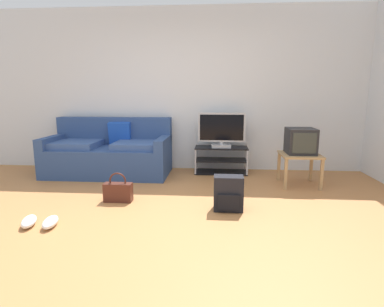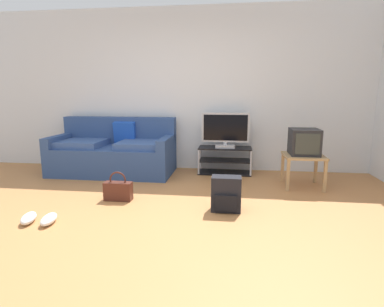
{
  "view_description": "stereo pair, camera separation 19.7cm",
  "coord_description": "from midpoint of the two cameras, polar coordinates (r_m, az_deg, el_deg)",
  "views": [
    {
      "loc": [
        0.55,
        -2.93,
        1.29
      ],
      "look_at": [
        0.25,
        0.91,
        0.55
      ],
      "focal_mm": 29.15,
      "sensor_mm": 36.0,
      "label": 1
    },
    {
      "loc": [
        0.74,
        -2.91,
        1.29
      ],
      "look_at": [
        0.25,
        0.91,
        0.55
      ],
      "focal_mm": 29.15,
      "sensor_mm": 36.0,
      "label": 2
    }
  ],
  "objects": [
    {
      "name": "side_table",
      "position": [
        4.64,
        17.97,
        -0.9
      ],
      "size": [
        0.54,
        0.54,
        0.46
      ],
      "color": "tan",
      "rests_on": "ground_plane"
    },
    {
      "name": "backpack",
      "position": [
        3.52,
        5.07,
        -7.32
      ],
      "size": [
        0.33,
        0.26,
        0.39
      ],
      "rotation": [
        0.0,
        0.0,
        -0.2
      ],
      "color": "black",
      "rests_on": "ground_plane"
    },
    {
      "name": "sneakers_pair",
      "position": [
        3.54,
        -27.59,
        -11.03
      ],
      "size": [
        0.41,
        0.31,
        0.09
      ],
      "color": "white",
      "rests_on": "ground_plane"
    },
    {
      "name": "handbag",
      "position": [
        3.93,
        -14.78,
        -6.74
      ],
      "size": [
        0.34,
        0.13,
        0.36
      ],
      "rotation": [
        0.0,
        0.0,
        0.14
      ],
      "color": "#4C2319",
      "rests_on": "ground_plane"
    },
    {
      "name": "couch",
      "position": [
        5.27,
        -15.89,
        0.0
      ],
      "size": [
        1.94,
        0.93,
        0.9
      ],
      "color": "navy",
      "rests_on": "ground_plane"
    },
    {
      "name": "wall_back",
      "position": [
        5.41,
        -2.48,
        11.47
      ],
      "size": [
        9.0,
        0.1,
        2.7
      ],
      "primitive_type": "cube",
      "color": "silver",
      "rests_on": "ground_plane"
    },
    {
      "name": "crt_tv",
      "position": [
        4.61,
        18.11,
        2.19
      ],
      "size": [
        0.38,
        0.4,
        0.36
      ],
      "color": "#232326",
      "rests_on": "side_table"
    },
    {
      "name": "ground_plane",
      "position": [
        3.26,
        -7.55,
        -12.7
      ],
      "size": [
        9.0,
        9.8,
        0.02
      ],
      "primitive_type": "cube",
      "color": "#B27542"
    },
    {
      "name": "tv_stand",
      "position": [
        5.16,
        4.24,
        -1.18
      ],
      "size": [
        0.86,
        0.4,
        0.43
      ],
      "color": "black",
      "rests_on": "ground_plane"
    },
    {
      "name": "flat_tv",
      "position": [
        5.06,
        4.32,
        4.24
      ],
      "size": [
        0.76,
        0.22,
        0.56
      ],
      "color": "#B2B2B7",
      "rests_on": "tv_stand"
    }
  ]
}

